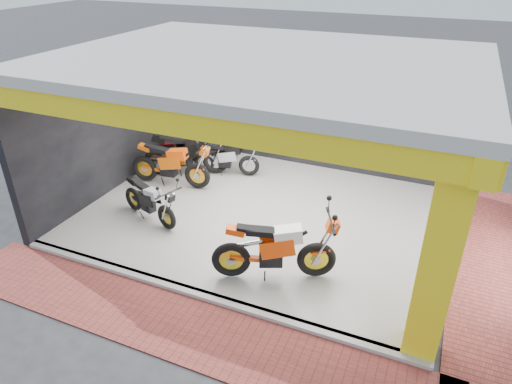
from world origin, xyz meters
TOP-DOWN VIEW (x-y plane):
  - ground at (0.00, 0.00)m, footprint 80.00×80.00m
  - showroom_floor at (0.00, 2.00)m, footprint 8.00×6.00m
  - showroom_ceiling at (0.00, 2.00)m, footprint 8.40×6.40m
  - back_wall at (0.00, 5.10)m, footprint 8.20×0.20m
  - left_wall at (-4.10, 2.00)m, footprint 0.20×6.20m
  - corner_column at (3.75, -0.75)m, footprint 0.50×0.50m
  - header_beam_front at (0.00, -1.00)m, footprint 8.40×0.30m
  - header_beam_right at (4.00, 2.00)m, footprint 0.30×6.40m
  - floor_kerb at (0.00, -1.02)m, footprint 8.00×0.20m
  - paver_front at (0.00, -1.80)m, footprint 9.00×1.40m
  - paver_right at (4.80, 2.00)m, footprint 1.40×7.00m
  - moto_hero at (1.77, 0.24)m, footprint 2.58×1.79m
  - moto_row_a at (-1.67, 0.54)m, footprint 2.01×1.26m
  - moto_row_b at (-2.00, 3.45)m, footprint 2.57×1.89m
  - moto_row_c at (-2.02, 2.47)m, footprint 2.38×1.11m
  - moto_row_d at (-1.12, 3.67)m, footprint 2.01×1.16m
  - moto_row_e at (-2.95, 3.93)m, footprint 2.29×1.03m

SIDE VIEW (x-z plane):
  - ground at x=0.00m, z-range 0.00..0.00m
  - paver_front at x=0.00m, z-range 0.00..0.03m
  - paver_right at x=4.80m, z-range 0.00..0.03m
  - showroom_floor at x=0.00m, z-range 0.00..0.10m
  - floor_kerb at x=0.00m, z-range 0.00..0.10m
  - moto_row_a at x=-1.67m, z-range 0.10..1.25m
  - moto_row_d at x=-1.12m, z-range 0.10..1.26m
  - moto_row_e at x=-2.95m, z-range 0.10..1.46m
  - moto_row_c at x=-2.02m, z-range 0.10..1.50m
  - moto_row_b at x=-2.00m, z-range 0.10..1.58m
  - moto_hero at x=1.77m, z-range 0.10..1.58m
  - back_wall at x=0.00m, z-range 0.00..3.50m
  - left_wall at x=-4.10m, z-range 0.00..3.50m
  - corner_column at x=3.75m, z-range 0.00..3.50m
  - header_beam_front at x=0.00m, z-range 3.10..3.50m
  - header_beam_right at x=4.00m, z-range 3.10..3.50m
  - showroom_ceiling at x=0.00m, z-range 3.50..3.70m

